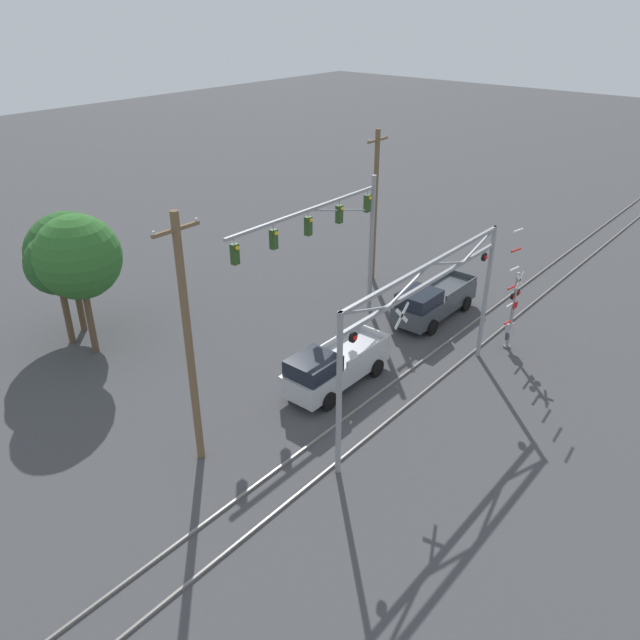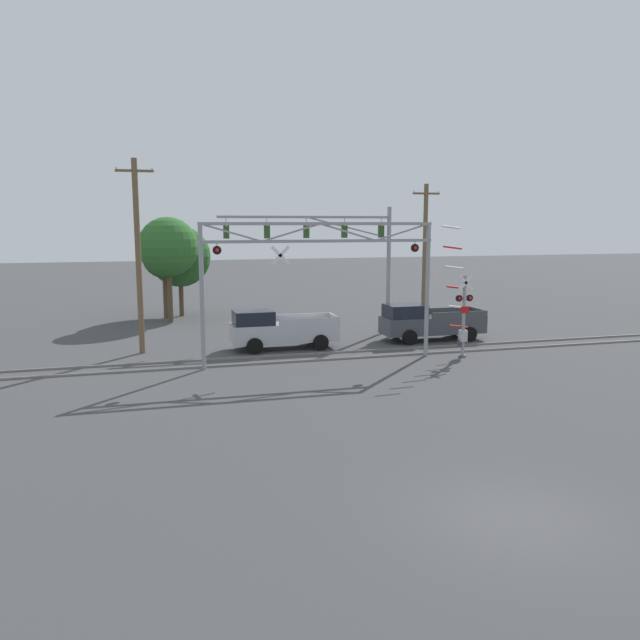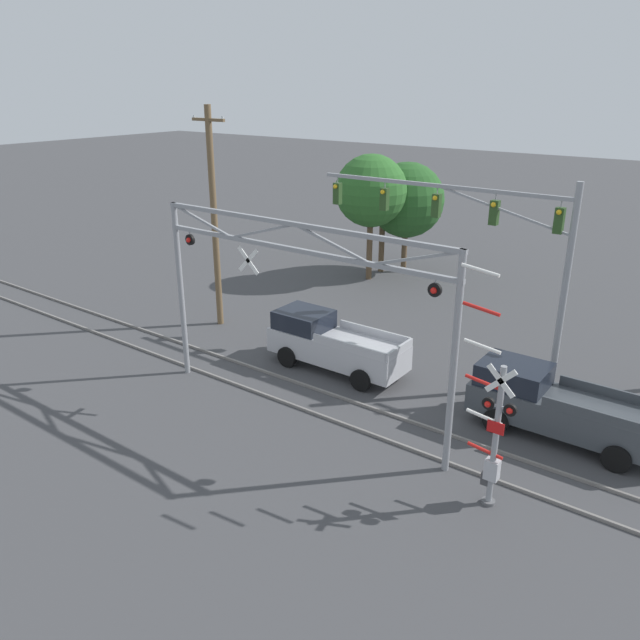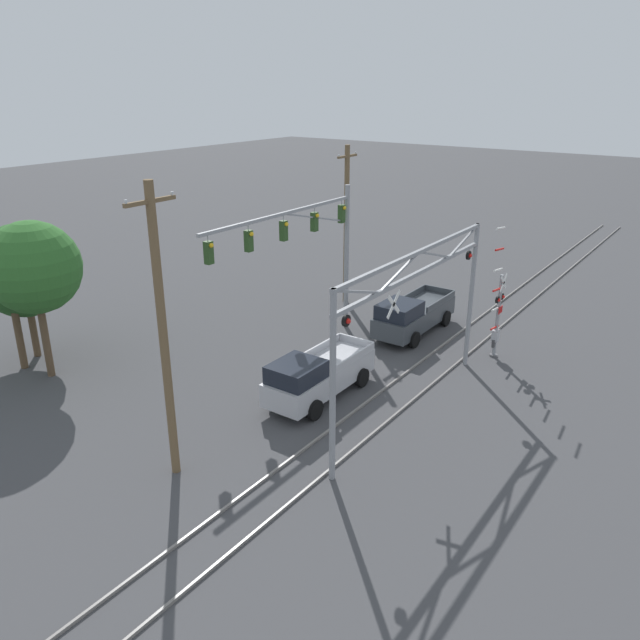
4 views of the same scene
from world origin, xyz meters
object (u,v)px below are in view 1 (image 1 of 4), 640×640
Objects in this scene: background_tree_beyond_span at (69,255)px; crossing_signal_mast at (512,309)px; crossing_gantry at (426,307)px; utility_pole_right at (375,205)px; background_tree_far_right_verge at (57,264)px; traffic_signal_span at (338,231)px; pickup_truck_following at (432,301)px; pickup_truck_lead at (333,367)px; utility_pole_left at (189,342)px; background_tree_far_left_verge at (78,257)px.

crossing_signal_mast is at bearing -54.99° from background_tree_beyond_span.
crossing_gantry is 1.75× the size of background_tree_beyond_span.
background_tree_beyond_span is at bearing 125.01° from crossing_signal_mast.
utility_pole_right is 1.42× the size of background_tree_beyond_span.
crossing_signal_mast reaches higher than background_tree_beyond_span.
background_tree_far_right_verge is (-1.09, -0.74, 0.02)m from background_tree_beyond_span.
crossing_gantry reaches higher than crossing_signal_mast.
utility_pole_right reaches higher than traffic_signal_span.
crossing_gantry is 1.91× the size of pickup_truck_following.
pickup_truck_lead is 12.64m from utility_pole_right.
crossing_signal_mast is 1.01× the size of background_tree_beyond_span.
utility_pole_left is (-14.90, 5.18, 2.78)m from crossing_signal_mast.
pickup_truck_following is (0.36, 4.47, -1.11)m from crossing_signal_mast.
utility_pole_right reaches higher than crossing_signal_mast.
crossing_gantry reaches higher than background_tree_far_right_verge.
background_tree_far_right_verge is (-6.47, 16.04, -0.46)m from crossing_gantry.
crossing_signal_mast is at bearing -19.16° from utility_pole_left.
crossing_gantry is 8.91m from pickup_truck_following.
traffic_signal_span is 13.10m from background_tree_beyond_span.
crossing_gantry reaches higher than pickup_truck_following.
background_tree_far_right_verge is at bearing 82.43° from utility_pole_left.
utility_pole_left is 12.64m from background_tree_beyond_span.
pickup_truck_lead is at bearing -6.90° from utility_pole_left.
background_tree_far_left_verge is (-5.04, 10.72, 3.88)m from pickup_truck_lead.
traffic_signal_span is at bearing 64.74° from crossing_gantry.
pickup_truck_following is at bearing -112.44° from utility_pole_right.
pickup_truck_following is 0.60× the size of utility_pole_left.
background_tree_far_left_verge is 1.21× the size of background_tree_far_right_verge.
utility_pole_right is 16.56m from background_tree_far_left_verge.
traffic_signal_span is 1.79× the size of background_tree_far_right_verge.
pickup_truck_following is 17.58m from background_tree_far_left_verge.
utility_pole_right reaches higher than background_tree_far_left_verge.
background_tree_beyond_span is (-8.70, 9.73, -1.07)m from traffic_signal_span.
crossing_gantry is at bearing -152.81° from pickup_truck_following.
traffic_signal_span is 12.02m from background_tree_far_left_verge.
background_tree_beyond_span is (-5.38, 16.77, -0.48)m from crossing_gantry.
background_tree_far_right_verge is at bearing 157.07° from utility_pole_right.
utility_pole_left is at bearing -164.60° from utility_pole_right.
background_tree_far_left_verge reaches higher than crossing_gantry.
background_tree_far_right_verge is at bearing 98.00° from background_tree_far_left_verge.
background_tree_far_left_verge is at bearing -82.00° from background_tree_far_right_verge.
crossing_gantry is at bearing -66.52° from background_tree_far_left_verge.
utility_pole_right is 1.57× the size of background_tree_far_right_verge.
crossing_signal_mast is at bearing -51.48° from background_tree_far_right_verge.
crossing_gantry is 2.00× the size of pickup_truck_lead.
crossing_signal_mast reaches higher than pickup_truck_following.
background_tree_far_right_verge is (-5.28, 12.43, 3.15)m from pickup_truck_lead.
utility_pole_right is at bearing -26.71° from background_tree_beyond_span.
traffic_signal_span is at bearing -160.31° from utility_pole_right.
pickup_truck_following is at bearing -38.19° from background_tree_far_left_verge.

